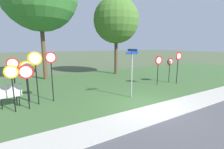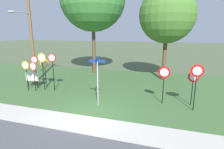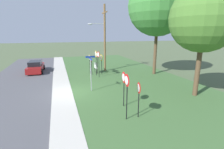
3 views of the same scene
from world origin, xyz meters
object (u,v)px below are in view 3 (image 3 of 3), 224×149
(stop_sign_far_center, at_px, (91,61))
(street_name_post, at_px, (91,70))
(yield_sign_near_right, at_px, (139,92))
(notice_board, at_px, (96,66))
(stop_sign_near_left, at_px, (101,60))
(yield_sign_near_left, at_px, (124,81))
(stop_sign_near_right, at_px, (96,58))
(oak_tree_left, at_px, (158,6))
(utility_pole, at_px, (104,36))
(parked_hatchback_near, at_px, (36,67))
(stop_sign_center_tall, at_px, (90,60))
(oak_tree_right, at_px, (204,18))
(stop_sign_far_left, at_px, (97,58))
(stop_sign_far_right, at_px, (99,59))

(stop_sign_far_center, relative_size, street_name_post, 0.76)
(yield_sign_near_right, distance_m, notice_board, 11.85)
(yield_sign_near_right, distance_m, street_name_post, 5.69)
(stop_sign_near_left, distance_m, stop_sign_far_center, 1.18)
(yield_sign_near_left, bearing_deg, stop_sign_near_left, 176.93)
(street_name_post, bearing_deg, notice_board, 159.06)
(stop_sign_near_right, bearing_deg, yield_sign_near_right, 1.92)
(notice_board, height_order, oak_tree_left, oak_tree_left)
(utility_pole, xyz_separation_m, parked_hatchback_near, (-2.12, -8.41, -3.83))
(stop_sign_far_center, distance_m, stop_sign_center_tall, 0.61)
(stop_sign_far_center, relative_size, parked_hatchback_near, 0.50)
(street_name_post, bearing_deg, oak_tree_right, 59.66)
(stop_sign_far_center, distance_m, oak_tree_right, 11.97)
(stop_sign_near_left, height_order, stop_sign_center_tall, stop_sign_near_left)
(street_name_post, height_order, utility_pole, utility_pole)
(stop_sign_center_tall, distance_m, oak_tree_right, 12.49)
(stop_sign_far_left, bearing_deg, utility_pole, 131.59)
(stop_sign_far_right, xyz_separation_m, oak_tree_left, (0.52, 6.72, 5.69))
(stop_sign_center_tall, bearing_deg, yield_sign_near_left, 3.19)
(stop_sign_far_center, bearing_deg, stop_sign_far_left, 130.19)
(oak_tree_left, bearing_deg, yield_sign_near_right, -36.31)
(stop_sign_near_left, bearing_deg, yield_sign_near_right, -10.18)
(stop_sign_near_left, xyz_separation_m, stop_sign_center_tall, (-0.68, -1.27, -0.08))
(stop_sign_far_right, distance_m, stop_sign_center_tall, 2.03)
(stop_sign_near_right, distance_m, stop_sign_center_tall, 1.29)
(stop_sign_far_right, bearing_deg, utility_pole, 148.01)
(street_name_post, bearing_deg, stop_sign_far_left, 157.16)
(parked_hatchback_near, bearing_deg, notice_board, 68.61)
(stop_sign_near_left, relative_size, parked_hatchback_near, 0.51)
(utility_pole, bearing_deg, notice_board, -55.01)
(stop_sign_far_right, xyz_separation_m, yield_sign_near_right, (9.74, -0.05, -0.46))
(stop_sign_near_right, bearing_deg, stop_sign_center_tall, -152.25)
(yield_sign_near_left, height_order, parked_hatchback_near, yield_sign_near_left)
(street_name_post, bearing_deg, yield_sign_near_right, 12.05)
(stop_sign_far_left, bearing_deg, stop_sign_near_right, -24.72)
(stop_sign_near_right, height_order, stop_sign_center_tall, stop_sign_near_right)
(parked_hatchback_near, bearing_deg, utility_pole, 77.49)
(yield_sign_near_right, xyz_separation_m, notice_board, (-11.83, 0.16, -0.72))
(stop_sign_far_left, height_order, stop_sign_far_right, stop_sign_far_right)
(stop_sign_center_tall, bearing_deg, oak_tree_left, 72.97)
(oak_tree_left, bearing_deg, stop_sign_far_center, -103.91)
(utility_pole, bearing_deg, stop_sign_far_left, -44.30)
(stop_sign_center_tall, bearing_deg, street_name_post, -8.60)
(yield_sign_near_left, xyz_separation_m, oak_tree_left, (-7.54, 7.01, 5.94))
(stop_sign_near_left, bearing_deg, stop_sign_center_tall, -124.94)
(oak_tree_left, bearing_deg, oak_tree_right, -6.52)
(stop_sign_near_right, distance_m, oak_tree_left, 8.96)
(utility_pole, bearing_deg, stop_sign_far_right, -25.12)
(street_name_post, bearing_deg, stop_sign_near_left, 152.14)
(stop_sign_near_left, bearing_deg, utility_pole, 149.25)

